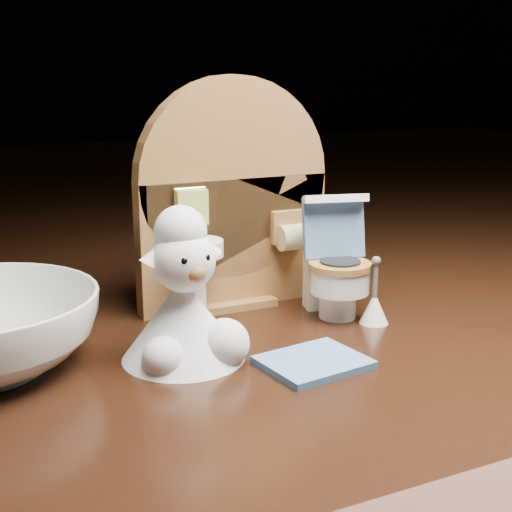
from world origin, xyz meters
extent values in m
cube|color=#3A1C0F|center=(0.00, 0.00, -0.05)|extent=(2.50, 2.50, 0.10)
cube|color=brown|center=(0.00, 0.07, 0.04)|extent=(0.13, 0.02, 0.09)
cylinder|color=brown|center=(0.00, 0.07, 0.09)|extent=(0.13, 0.02, 0.13)
cube|color=brown|center=(0.00, 0.07, 0.00)|extent=(0.05, 0.04, 0.01)
cylinder|color=white|center=(-0.03, 0.05, 0.02)|extent=(0.01, 0.01, 0.04)
cylinder|color=white|center=(-0.03, 0.04, 0.05)|extent=(0.03, 0.03, 0.01)
cylinder|color=silver|center=(-0.03, 0.05, 0.06)|extent=(0.00, 0.00, 0.01)
cube|color=#B3C04E|center=(-0.03, 0.05, 0.07)|extent=(0.02, 0.01, 0.02)
cube|color=brown|center=(0.04, 0.06, 0.05)|extent=(0.02, 0.01, 0.02)
cylinder|color=#CBB77C|center=(0.04, 0.05, 0.05)|extent=(0.02, 0.02, 0.02)
cylinder|color=white|center=(0.05, 0.01, 0.01)|extent=(0.02, 0.02, 0.02)
cylinder|color=white|center=(0.05, 0.01, 0.03)|extent=(0.04, 0.04, 0.02)
cylinder|color=#96632B|center=(0.05, 0.01, 0.03)|extent=(0.04, 0.04, 0.00)
cube|color=white|center=(0.05, 0.03, 0.02)|extent=(0.03, 0.02, 0.05)
cube|color=#4D729D|center=(0.05, 0.02, 0.06)|extent=(0.04, 0.02, 0.04)
cube|color=white|center=(0.05, 0.02, 0.08)|extent=(0.04, 0.02, 0.01)
cylinder|color=#81AB20|center=(0.06, 0.03, 0.05)|extent=(0.01, 0.01, 0.01)
cube|color=#4D729D|center=(0.00, -0.05, 0.00)|extent=(0.06, 0.05, 0.00)
cone|color=white|center=(0.06, -0.01, 0.01)|extent=(0.02, 0.02, 0.02)
cylinder|color=#59595B|center=(0.06, -0.01, 0.03)|extent=(0.00, 0.00, 0.02)
sphere|color=#59595B|center=(0.06, -0.01, 0.04)|extent=(0.01, 0.01, 0.01)
cone|color=silver|center=(-0.06, -0.01, 0.02)|extent=(0.07, 0.07, 0.05)
sphere|color=silver|center=(-0.04, -0.03, 0.01)|extent=(0.03, 0.03, 0.03)
sphere|color=silver|center=(-0.08, -0.02, 0.01)|extent=(0.02, 0.02, 0.02)
sphere|color=white|center=(-0.06, -0.01, 0.06)|extent=(0.03, 0.03, 0.03)
sphere|color=#B2734C|center=(-0.06, -0.02, 0.05)|extent=(0.01, 0.01, 0.01)
sphere|color=silver|center=(-0.06, -0.01, 0.07)|extent=(0.03, 0.03, 0.03)
cone|color=white|center=(-0.08, -0.01, 0.06)|extent=(0.02, 0.01, 0.02)
cone|color=white|center=(-0.05, -0.01, 0.06)|extent=(0.02, 0.01, 0.02)
sphere|color=black|center=(-0.07, -0.03, 0.06)|extent=(0.00, 0.00, 0.00)
sphere|color=black|center=(-0.05, -0.03, 0.06)|extent=(0.00, 0.00, 0.00)
camera|label=1|loc=(-0.18, -0.36, 0.15)|focal=50.00mm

